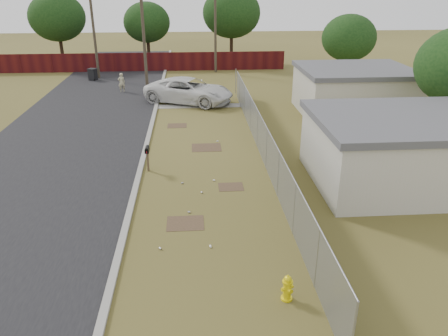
{
  "coord_description": "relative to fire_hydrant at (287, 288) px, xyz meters",
  "views": [
    {
      "loc": [
        -0.4,
        -19.36,
        8.5
      ],
      "look_at": [
        0.86,
        -2.39,
        1.1
      ],
      "focal_mm": 35.0,
      "sensor_mm": 36.0,
      "label": 1
    }
  ],
  "objects": [
    {
      "name": "chainlink_fence",
      "position": [
        0.97,
        10.51,
        0.4
      ],
      "size": [
        0.1,
        27.06,
        2.02
      ],
      "color": "#909298",
      "rests_on": "ground"
    },
    {
      "name": "pedestrian",
      "position": [
        -8.22,
        25.79,
        0.38
      ],
      "size": [
        0.66,
        0.54,
        1.54
      ],
      "primitive_type": "imported",
      "rotation": [
        0.0,
        0.0,
        3.49
      ],
      "color": "#BAB189",
      "rests_on": "ground"
    },
    {
      "name": "horizon_trees",
      "position": [
        -1.31,
        33.04,
        4.24
      ],
      "size": [
        33.32,
        31.94,
        7.78
      ],
      "color": "black",
      "rests_on": "ground"
    },
    {
      "name": "ground",
      "position": [
        -2.15,
        9.48,
        -0.39
      ],
      "size": [
        120.0,
        120.0,
        0.0
      ],
      "primitive_type": "plane",
      "color": "brown",
      "rests_on": "ground"
    },
    {
      "name": "fire_hydrant",
      "position": [
        0.0,
        0.0,
        0.0
      ],
      "size": [
        0.44,
        0.44,
        0.84
      ],
      "color": "yellow",
      "rests_on": "ground"
    },
    {
      "name": "mailbox",
      "position": [
        -4.75,
        9.55,
        0.59
      ],
      "size": [
        0.2,
        0.54,
        1.24
      ],
      "color": "brown",
      "rests_on": "ground"
    },
    {
      "name": "street",
      "position": [
        -8.9,
        17.53,
        -0.38
      ],
      "size": [
        15.1,
        60.0,
        0.12
      ],
      "color": "black",
      "rests_on": "ground"
    },
    {
      "name": "houses",
      "position": [
        7.55,
        12.62,
        1.17
      ],
      "size": [
        9.3,
        17.24,
        3.1
      ],
      "color": "beige",
      "rests_on": "ground"
    },
    {
      "name": "pickup_truck",
      "position": [
        -2.76,
        22.03,
        0.51
      ],
      "size": [
        7.17,
        5.5,
        1.81
      ],
      "primitive_type": "imported",
      "rotation": [
        0.0,
        0.0,
        1.13
      ],
      "color": "silver",
      "rests_on": "ground"
    },
    {
      "name": "privacy_fence",
      "position": [
        -8.15,
        34.48,
        0.51
      ],
      "size": [
        30.0,
        0.12,
        1.8
      ],
      "primitive_type": "cube",
      "color": "#440F0E",
      "rests_on": "ground"
    },
    {
      "name": "utility_poles",
      "position": [
        -5.81,
        30.15,
        4.3
      ],
      "size": [
        12.6,
        8.24,
        9.0
      ],
      "color": "#473D2F",
      "rests_on": "ground"
    },
    {
      "name": "trash_bin",
      "position": [
        -11.48,
        30.52,
        0.15
      ],
      "size": [
        0.88,
        0.94,
        1.06
      ],
      "color": "black",
      "rests_on": "ground"
    },
    {
      "name": "scattered_litter",
      "position": [
        -2.41,
        6.76,
        -0.35
      ],
      "size": [
        2.71,
        10.65,
        0.07
      ],
      "color": "silver",
      "rests_on": "ground"
    }
  ]
}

